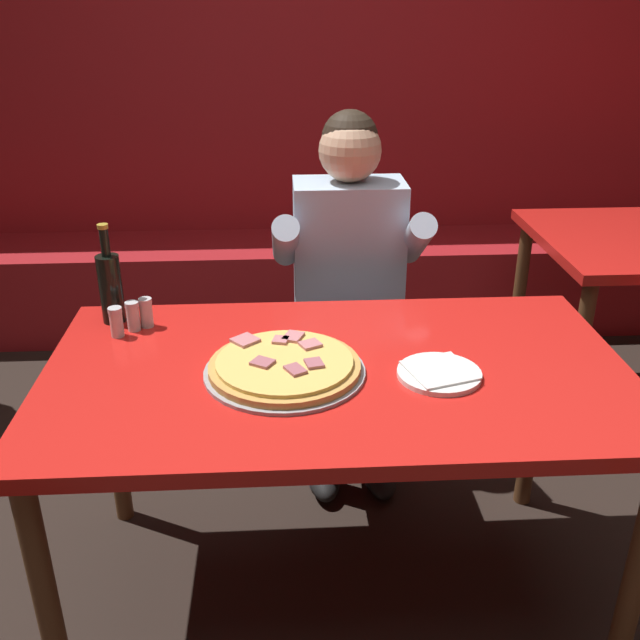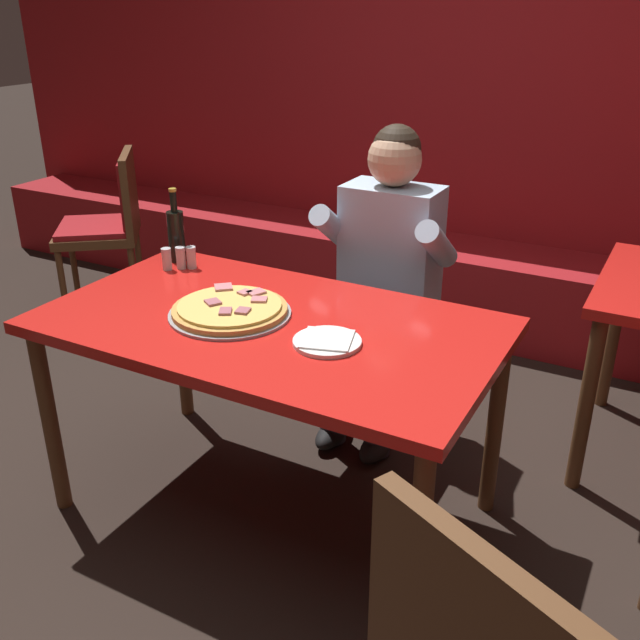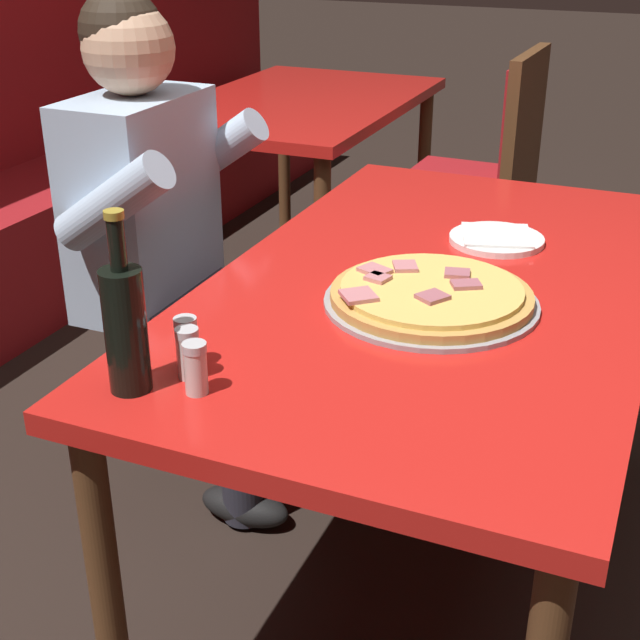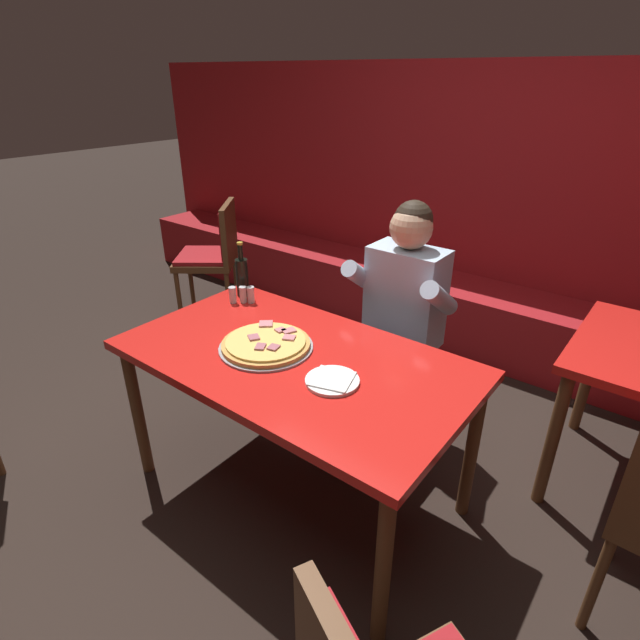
{
  "view_description": "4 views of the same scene",
  "coord_description": "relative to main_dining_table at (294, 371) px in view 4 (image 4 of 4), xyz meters",
  "views": [
    {
      "loc": [
        -0.14,
        -1.59,
        1.63
      ],
      "look_at": [
        -0.02,
        0.32,
        0.74
      ],
      "focal_mm": 40.0,
      "sensor_mm": 36.0,
      "label": 1
    },
    {
      "loc": [
        1.15,
        -1.78,
        1.71
      ],
      "look_at": [
        0.13,
        0.12,
        0.73
      ],
      "focal_mm": 40.0,
      "sensor_mm": 36.0,
      "label": 2
    },
    {
      "loc": [
        -1.63,
        -0.43,
        1.45
      ],
      "look_at": [
        -0.21,
        0.17,
        0.72
      ],
      "focal_mm": 50.0,
      "sensor_mm": 36.0,
      "label": 3
    },
    {
      "loc": [
        1.2,
        -1.36,
        1.82
      ],
      "look_at": [
        -0.03,
        0.22,
        0.82
      ],
      "focal_mm": 28.0,
      "sensor_mm": 36.0,
      "label": 4
    }
  ],
  "objects": [
    {
      "name": "ground_plane",
      "position": [
        0.0,
        0.0,
        -0.68
      ],
      "size": [
        24.0,
        24.0,
        0.0
      ],
      "primitive_type": "plane",
      "color": "black"
    },
    {
      "name": "booth_wall_panel",
      "position": [
        0.0,
        2.18,
        0.27
      ],
      "size": [
        6.8,
        0.16,
        1.9
      ],
      "primitive_type": "cube",
      "color": "#A3191E",
      "rests_on": "ground_plane"
    },
    {
      "name": "booth_bench",
      "position": [
        0.0,
        1.86,
        -0.45
      ],
      "size": [
        6.46,
        0.48,
        0.46
      ],
      "primitive_type": "cube",
      "color": "#A3191E",
      "rests_on": "ground_plane"
    },
    {
      "name": "main_dining_table",
      "position": [
        0.0,
        0.0,
        0.0
      ],
      "size": [
        1.49,
        0.85,
        0.75
      ],
      "color": "brown",
      "rests_on": "ground_plane"
    },
    {
      "name": "pizza",
      "position": [
        -0.13,
        -0.03,
        0.09
      ],
      "size": [
        0.41,
        0.41,
        0.05
      ],
      "color": "#9E9EA3",
      "rests_on": "main_dining_table"
    },
    {
      "name": "plate_white_paper",
      "position": [
        0.25,
        -0.06,
        0.09
      ],
      "size": [
        0.21,
        0.21,
        0.02
      ],
      "color": "white",
      "rests_on": "main_dining_table"
    },
    {
      "name": "beer_bottle",
      "position": [
        -0.62,
        0.31,
        0.19
      ],
      "size": [
        0.07,
        0.07,
        0.29
      ],
      "color": "black",
      "rests_on": "main_dining_table"
    },
    {
      "name": "shaker_parmesan",
      "position": [
        -0.55,
        0.25,
        0.12
      ],
      "size": [
        0.04,
        0.04,
        0.09
      ],
      "color": "silver",
      "rests_on": "main_dining_table"
    },
    {
      "name": "shaker_oregano",
      "position": [
        -0.52,
        0.27,
        0.12
      ],
      "size": [
        0.04,
        0.04,
        0.09
      ],
      "color": "silver",
      "rests_on": "main_dining_table"
    },
    {
      "name": "shaker_black_pepper",
      "position": [
        -0.59,
        0.21,
        0.12
      ],
      "size": [
        0.04,
        0.04,
        0.09
      ],
      "color": "silver",
      "rests_on": "main_dining_table"
    },
    {
      "name": "diner_seated_blue_shirt",
      "position": [
        0.1,
        0.68,
        0.03
      ],
      "size": [
        0.53,
        0.53,
        1.27
      ],
      "color": "black",
      "rests_on": "ground_plane"
    },
    {
      "name": "dining_chair_far_left",
      "position": [
        -1.72,
        1.05,
        -0.1
      ],
      "size": [
        0.62,
        0.62,
        0.94
      ],
      "color": "brown",
      "rests_on": "ground_plane"
    }
  ]
}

